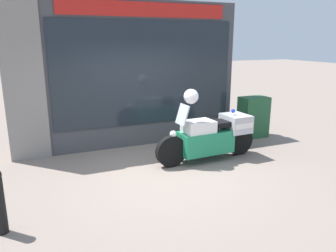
# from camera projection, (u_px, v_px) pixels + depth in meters

# --- Properties ---
(ground_plane) EXTENTS (60.00, 60.00, 0.00)m
(ground_plane) POSITION_uv_depth(u_px,v_px,m) (161.00, 172.00, 6.44)
(ground_plane) COLOR gray
(shop_building) EXTENTS (5.47, 0.55, 3.42)m
(shop_building) POSITION_uv_depth(u_px,v_px,m) (114.00, 76.00, 7.65)
(shop_building) COLOR #424247
(shop_building) RESTS_ON ground
(window_display) EXTENTS (4.19, 0.30, 1.91)m
(window_display) POSITION_uv_depth(u_px,v_px,m) (144.00, 124.00, 8.26)
(window_display) COLOR slate
(window_display) RESTS_ON ground
(paramedic_motorcycle) EXTENTS (2.37, 0.64, 1.27)m
(paramedic_motorcycle) POSITION_uv_depth(u_px,v_px,m) (212.00, 135.00, 7.03)
(paramedic_motorcycle) COLOR black
(paramedic_motorcycle) RESTS_ON ground
(utility_cabinet) EXTENTS (0.73, 0.48, 1.07)m
(utility_cabinet) POSITION_uv_depth(u_px,v_px,m) (253.00, 117.00, 8.72)
(utility_cabinet) COLOR #235633
(utility_cabinet) RESTS_ON ground
(white_helmet) EXTENTS (0.30, 0.30, 0.30)m
(white_helmet) POSITION_uv_depth(u_px,v_px,m) (191.00, 96.00, 6.58)
(white_helmet) COLOR white
(white_helmet) RESTS_ON paramedic_motorcycle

